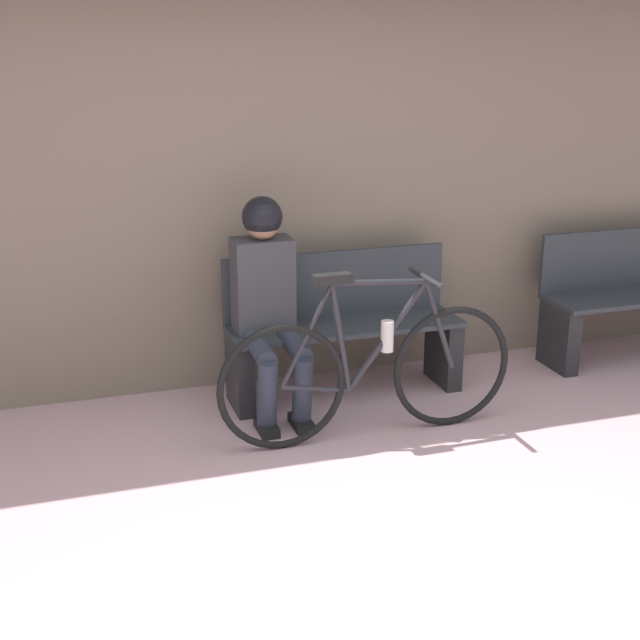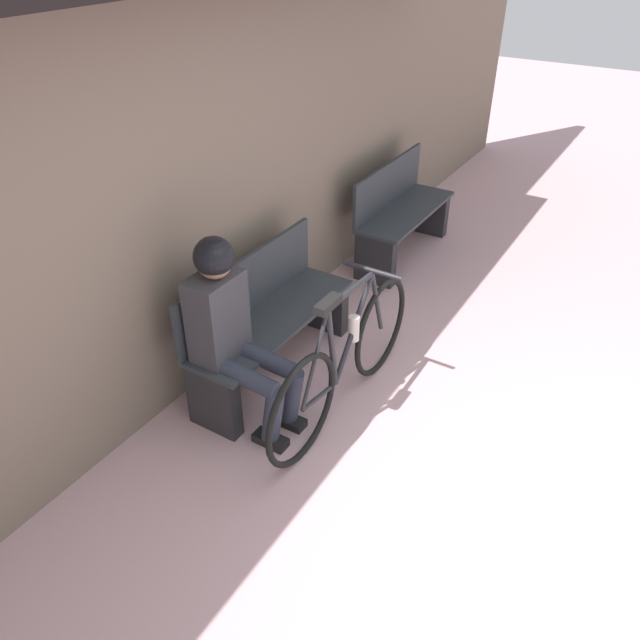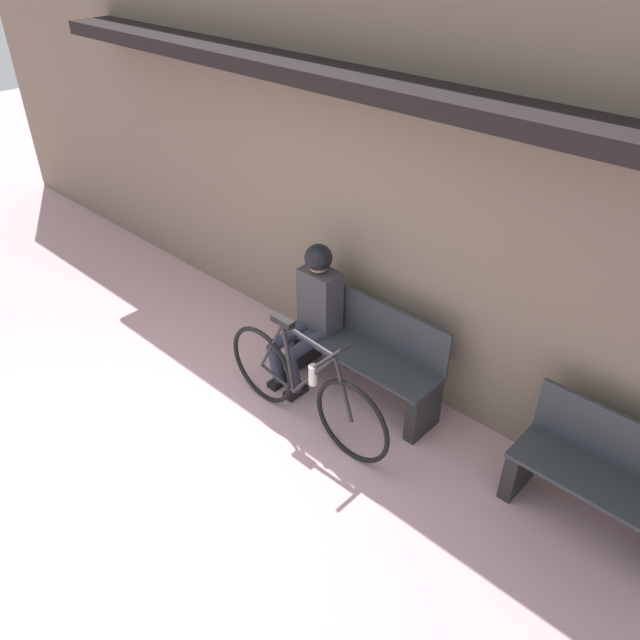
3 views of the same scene
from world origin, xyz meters
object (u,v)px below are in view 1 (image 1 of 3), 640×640
Objects in this scene: person_seated at (268,292)px; park_bench_far at (632,303)px; bicycle at (370,370)px; park_bench_near at (343,332)px.

park_bench_far is at bearing 2.39° from person_seated.
park_bench_far is at bearing 16.64° from bicycle.
park_bench_far is (2.13, 0.64, -0.01)m from bicycle.
bicycle is at bearing -51.59° from person_seated.
bicycle reaches higher than park_bench_far.
person_seated is 2.58m from park_bench_far.
bicycle is (-0.07, -0.64, -0.00)m from park_bench_near.
person_seated is (-0.42, 0.53, 0.33)m from bicycle.
person_seated is at bearing -177.61° from park_bench_far.
person_seated reaches higher than park_bench_near.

